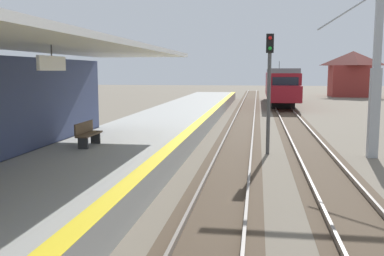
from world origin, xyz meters
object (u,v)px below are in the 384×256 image
rail_signal_post (269,81)px  distant_trackside_house (352,73)px  approaching_train (281,84)px  catenary_pylon_far_side (369,72)px  platform_bench (87,133)px

rail_signal_post → distant_trackside_house: bearing=74.4°
approaching_train → catenary_pylon_far_side: 29.96m
catenary_pylon_far_side → distant_trackside_house: 46.65m
platform_bench → rail_signal_post: bearing=32.3°
approaching_train → platform_bench: 34.98m
rail_signal_post → platform_bench: rail_signal_post is taller
rail_signal_post → catenary_pylon_far_side: catenary_pylon_far_side is taller
platform_bench → distant_trackside_house: size_ratio=0.24×
catenary_pylon_far_side → rail_signal_post: bearing=178.2°
rail_signal_post → distant_trackside_house: size_ratio=0.79×
approaching_train → distant_trackside_house: distant_trackside_house is taller
distant_trackside_house → catenary_pylon_far_side: bearing=-100.7°
rail_signal_post → platform_bench: 8.02m
platform_bench → distant_trackside_house: distant_trackside_house is taller
platform_bench → distant_trackside_house: bearing=68.8°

